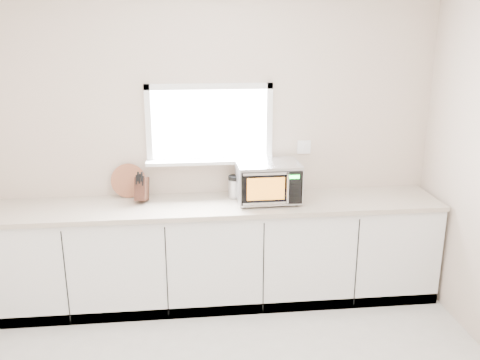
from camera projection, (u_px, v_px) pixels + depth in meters
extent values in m
cube|color=beige|center=(210.00, 146.00, 4.49)|extent=(4.00, 0.02, 2.70)
cube|color=white|center=(210.00, 124.00, 4.42)|extent=(1.00, 0.02, 0.60)
cube|color=white|center=(211.00, 161.00, 4.45)|extent=(1.12, 0.16, 0.03)
cube|color=white|center=(209.00, 86.00, 4.31)|extent=(1.10, 0.04, 0.05)
cube|color=white|center=(210.00, 160.00, 4.50)|extent=(1.10, 0.04, 0.05)
cube|color=white|center=(148.00, 125.00, 4.35)|extent=(0.05, 0.04, 0.70)
cube|color=white|center=(269.00, 123.00, 4.46)|extent=(0.05, 0.04, 0.70)
cube|color=white|center=(304.00, 147.00, 4.58)|extent=(0.12, 0.01, 0.12)
cube|color=silver|center=(213.00, 254.00, 4.47)|extent=(3.92, 0.60, 0.88)
cube|color=#B4A894|center=(213.00, 205.00, 4.33)|extent=(3.92, 0.64, 0.04)
cylinder|color=black|center=(244.00, 207.00, 4.21)|extent=(0.03, 0.03, 0.02)
cylinder|color=black|center=(240.00, 195.00, 4.51)|extent=(0.03, 0.03, 0.02)
cylinder|color=black|center=(297.00, 205.00, 4.26)|extent=(0.03, 0.03, 0.02)
cylinder|color=black|center=(289.00, 193.00, 4.56)|extent=(0.03, 0.03, 0.02)
cube|color=#B6B8BD|center=(268.00, 181.00, 4.34)|extent=(0.53, 0.41, 0.32)
cube|color=black|center=(272.00, 188.00, 4.14)|extent=(0.51, 0.02, 0.28)
cube|color=orange|center=(266.00, 189.00, 4.13)|extent=(0.31, 0.01, 0.19)
cylinder|color=silver|center=(288.00, 189.00, 4.13)|extent=(0.02, 0.02, 0.25)
cube|color=black|center=(294.00, 188.00, 4.16)|extent=(0.13, 0.01, 0.27)
cube|color=#19FF33|center=(294.00, 177.00, 4.13)|extent=(0.09, 0.01, 0.03)
cube|color=silver|center=(268.00, 163.00, 4.29)|extent=(0.53, 0.41, 0.01)
cube|color=#412317|center=(142.00, 189.00, 4.33)|extent=(0.13, 0.21, 0.23)
cube|color=black|center=(137.00, 180.00, 4.26)|extent=(0.02, 0.04, 0.08)
cube|color=black|center=(140.00, 179.00, 4.25)|extent=(0.02, 0.04, 0.08)
cube|color=black|center=(143.00, 181.00, 4.26)|extent=(0.02, 0.04, 0.08)
cube|color=black|center=(138.00, 177.00, 4.25)|extent=(0.02, 0.04, 0.08)
cube|color=black|center=(142.00, 177.00, 4.25)|extent=(0.02, 0.04, 0.08)
cylinder|color=#9C5B3C|center=(128.00, 181.00, 4.44)|extent=(0.30, 0.07, 0.30)
cylinder|color=#B6B8BD|center=(235.00, 189.00, 4.44)|extent=(0.14, 0.14, 0.17)
cylinder|color=black|center=(235.00, 177.00, 4.41)|extent=(0.14, 0.14, 0.04)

